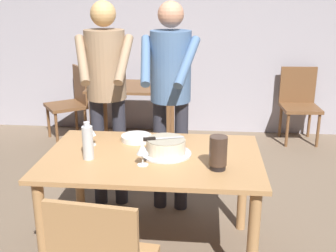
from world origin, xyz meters
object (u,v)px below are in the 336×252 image
object	(u,v)px
water_bottle	(88,142)
background_table	(134,99)
plate_stack	(136,138)
hurricane_lamp	(218,153)
wine_glass_near	(90,131)
cake_on_platter	(166,147)
main_dining_table	(153,171)
person_standing_beside	(106,83)
person_cutting_cake	(170,86)
background_chair_0	(299,102)
background_chair_1	(71,100)
cake_knife	(155,139)
wine_glass_far	(143,150)

from	to	relation	value
water_bottle	background_table	xyz separation A→B (m)	(-0.10, 2.25, -0.29)
plate_stack	hurricane_lamp	world-z (taller)	hurricane_lamp
wine_glass_near	hurricane_lamp	world-z (taller)	hurricane_lamp
cake_on_platter	main_dining_table	bearing A→B (deg)	-163.15
person_standing_beside	background_table	xyz separation A→B (m)	(-0.04, 1.45, -0.50)
wine_glass_near	person_cutting_cake	xyz separation A→B (m)	(0.52, 0.52, 0.22)
plate_stack	water_bottle	bearing A→B (deg)	-123.78
main_dining_table	background_chair_0	xyz separation A→B (m)	(1.48, 2.55, -0.14)
main_dining_table	person_standing_beside	size ratio (longest dim) A/B	0.83
plate_stack	background_chair_1	xyz separation A→B (m)	(-1.17, 2.08, -0.28)
water_bottle	background_table	size ratio (longest dim) A/B	0.25
person_cutting_cake	background_chair_1	distance (m)	2.25
main_dining_table	plate_stack	world-z (taller)	plate_stack
background_chair_1	water_bottle	bearing A→B (deg)	-69.36
wine_glass_near	background_table	xyz separation A→B (m)	(-0.05, 2.00, -0.28)
cake_knife	wine_glass_near	distance (m)	0.50
background_chair_0	wine_glass_far	bearing A→B (deg)	-119.24
cake_on_platter	cake_knife	world-z (taller)	cake_knife
cake_on_platter	plate_stack	size ratio (longest dim) A/B	1.55
main_dining_table	wine_glass_near	size ratio (longest dim) A/B	9.95
background_table	background_chair_0	world-z (taller)	background_chair_0
water_bottle	background_chair_1	xyz separation A→B (m)	(-0.92, 2.45, -0.37)
person_cutting_cake	plate_stack	bearing A→B (deg)	-118.18
cake_knife	background_chair_0	size ratio (longest dim) A/B	0.29
cake_on_platter	wine_glass_near	world-z (taller)	wine_glass_near
background_chair_0	cake_on_platter	bearing A→B (deg)	-118.95
main_dining_table	background_chair_0	world-z (taller)	background_chair_0
wine_glass_near	hurricane_lamp	size ratio (longest dim) A/B	0.69
wine_glass_near	person_cutting_cake	distance (m)	0.77
cake_knife	person_cutting_cake	size ratio (longest dim) A/B	0.15
wine_glass_far	background_chair_1	size ratio (longest dim) A/B	0.16
person_cutting_cake	cake_knife	bearing A→B (deg)	-93.54
background_table	background_chair_1	bearing A→B (deg)	166.09
cake_knife	background_table	size ratio (longest dim) A/B	0.26
cake_knife	person_cutting_cake	bearing A→B (deg)	86.46
hurricane_lamp	person_cutting_cake	size ratio (longest dim) A/B	0.12
plate_stack	background_table	xyz separation A→B (m)	(-0.35, 1.87, -0.19)
wine_glass_near	hurricane_lamp	xyz separation A→B (m)	(0.88, -0.34, 0.00)
plate_stack	person_standing_beside	xyz separation A→B (m)	(-0.31, 0.43, 0.31)
water_bottle	cake_on_platter	bearing A→B (deg)	14.23
background_chair_0	background_table	bearing A→B (deg)	-168.55
hurricane_lamp	background_table	world-z (taller)	hurricane_lamp
plate_stack	wine_glass_far	size ratio (longest dim) A/B	1.53
wine_glass_near	background_table	world-z (taller)	wine_glass_near
main_dining_table	wine_glass_far	size ratio (longest dim) A/B	9.95
person_cutting_cake	person_standing_beside	world-z (taller)	same
wine_glass_far	person_cutting_cake	size ratio (longest dim) A/B	0.08
wine_glass_far	background_chair_0	distance (m)	3.14
main_dining_table	person_standing_beside	xyz separation A→B (m)	(-0.47, 0.70, 0.44)
cake_knife	water_bottle	bearing A→B (deg)	-166.17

